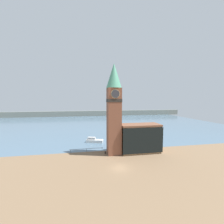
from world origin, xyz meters
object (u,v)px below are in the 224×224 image
clock_tower (114,107)px  mooring_bollard_near (105,152)px  boat_near (94,140)px  pier_building (140,138)px

clock_tower → mooring_bollard_near: 13.76m
clock_tower → mooring_bollard_near: bearing=169.9°
boat_near → mooring_bollard_near: (2.55, -12.30, -0.31)m
clock_tower → pier_building: bearing=-0.1°
clock_tower → mooring_bollard_near: clock_tower is taller
boat_near → mooring_bollard_near: boat_near is taller
clock_tower → pier_building: clock_tower is taller
clock_tower → pier_building: (8.10, -0.01, -9.63)m
boat_near → mooring_bollard_near: bearing=-61.4°
clock_tower → boat_near: size_ratio=3.97×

